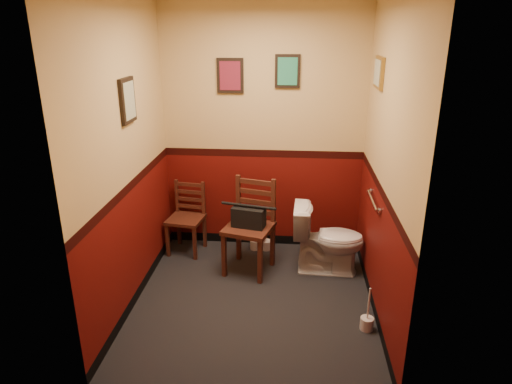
# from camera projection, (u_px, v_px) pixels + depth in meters

# --- Properties ---
(floor) EXTENTS (2.20, 2.40, 0.00)m
(floor) POSITION_uv_depth(u_px,v_px,m) (254.00, 300.00, 4.33)
(floor) COLOR black
(floor) RESTS_ON ground
(wall_back) EXTENTS (2.20, 0.00, 2.70)m
(wall_back) POSITION_uv_depth(u_px,v_px,m) (263.00, 132.00, 4.98)
(wall_back) COLOR #520B08
(wall_back) RESTS_ON ground
(wall_front) EXTENTS (2.20, 0.00, 2.70)m
(wall_front) POSITION_uv_depth(u_px,v_px,m) (236.00, 221.00, 2.74)
(wall_front) COLOR #520B08
(wall_front) RESTS_ON ground
(wall_left) EXTENTS (0.00, 2.40, 2.70)m
(wall_left) POSITION_uv_depth(u_px,v_px,m) (127.00, 160.00, 3.95)
(wall_left) COLOR #520B08
(wall_left) RESTS_ON ground
(wall_right) EXTENTS (0.00, 2.40, 2.70)m
(wall_right) POSITION_uv_depth(u_px,v_px,m) (386.00, 167.00, 3.77)
(wall_right) COLOR #520B08
(wall_right) RESTS_ON ground
(grab_bar) EXTENTS (0.05, 0.56, 0.06)m
(grab_bar) POSITION_uv_depth(u_px,v_px,m) (373.00, 201.00, 4.15)
(grab_bar) COLOR silver
(grab_bar) RESTS_ON wall_right
(framed_print_back_a) EXTENTS (0.28, 0.04, 0.36)m
(framed_print_back_a) POSITION_uv_depth(u_px,v_px,m) (230.00, 76.00, 4.78)
(framed_print_back_a) COLOR black
(framed_print_back_a) RESTS_ON wall_back
(framed_print_back_b) EXTENTS (0.26, 0.04, 0.34)m
(framed_print_back_b) POSITION_uv_depth(u_px,v_px,m) (288.00, 71.00, 4.72)
(framed_print_back_b) COLOR black
(framed_print_back_b) RESTS_ON wall_back
(framed_print_left) EXTENTS (0.04, 0.30, 0.38)m
(framed_print_left) POSITION_uv_depth(u_px,v_px,m) (128.00, 100.00, 3.86)
(framed_print_left) COLOR black
(framed_print_left) RESTS_ON wall_left
(framed_print_right) EXTENTS (0.04, 0.34, 0.28)m
(framed_print_right) POSITION_uv_depth(u_px,v_px,m) (379.00, 73.00, 4.09)
(framed_print_right) COLOR olive
(framed_print_right) RESTS_ON wall_right
(toilet) EXTENTS (0.75, 0.44, 0.72)m
(toilet) POSITION_uv_depth(u_px,v_px,m) (328.00, 240.00, 4.72)
(toilet) COLOR white
(toilet) RESTS_ON floor
(toilet_brush) EXTENTS (0.11, 0.11, 0.40)m
(toilet_brush) POSITION_uv_depth(u_px,v_px,m) (367.00, 323.00, 3.89)
(toilet_brush) COLOR silver
(toilet_brush) RESTS_ON floor
(chair_left) EXTENTS (0.43, 0.43, 0.80)m
(chair_left) POSITION_uv_depth(u_px,v_px,m) (187.00, 218.00, 5.15)
(chair_left) COLOR #59271A
(chair_left) RESTS_ON floor
(chair_right) EXTENTS (0.56, 0.56, 0.98)m
(chair_right) POSITION_uv_depth(u_px,v_px,m) (250.00, 226.00, 4.72)
(chair_right) COLOR #59271A
(chair_right) RESTS_ON floor
(handbag) EXTENTS (0.36, 0.23, 0.24)m
(handbag) POSITION_uv_depth(u_px,v_px,m) (249.00, 217.00, 4.63)
(handbag) COLOR black
(handbag) RESTS_ON chair_right
(tp_stack) EXTENTS (0.25, 0.13, 0.22)m
(tp_stack) POSITION_uv_depth(u_px,v_px,m) (261.00, 242.00, 5.27)
(tp_stack) COLOR silver
(tp_stack) RESTS_ON floor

